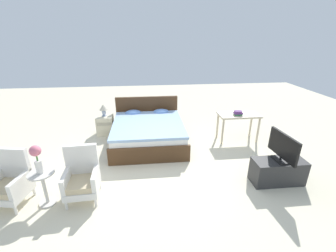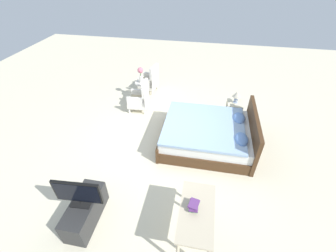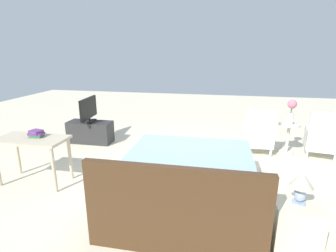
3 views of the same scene
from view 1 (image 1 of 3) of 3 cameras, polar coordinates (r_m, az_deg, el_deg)
ground_plane at (r=5.02m, az=-2.64°, el=-9.30°), size 16.00×16.00×0.00m
bed at (r=5.83m, az=-5.06°, el=-1.36°), size 1.79×2.10×0.96m
armchair_by_window_left at (r=4.60m, az=-35.18°, el=-11.67°), size 0.63×0.63×0.92m
armchair_by_window_right at (r=4.16m, az=-20.98°, el=-12.28°), size 0.57×0.57×0.92m
side_table at (r=4.27m, az=-29.02°, el=-12.83°), size 0.40×0.40×0.60m
flower_vase at (r=4.02m, az=-30.40°, el=-6.71°), size 0.17×0.17×0.48m
nightstand at (r=6.53m, az=-15.64°, el=0.27°), size 0.44×0.41×0.53m
table_lamp at (r=6.38m, az=-16.09°, el=4.28°), size 0.22×0.22×0.33m
tv_stand at (r=4.79m, az=26.08°, el=-10.29°), size 0.96×0.40×0.47m
tv_flatscreen at (r=4.55m, az=27.19°, el=-4.83°), size 0.22×0.78×0.53m
vanity_desk at (r=6.09m, az=17.48°, el=1.93°), size 1.04×0.52×0.72m
book_stack at (r=5.97m, az=17.38°, el=3.17°), size 0.21×0.18×0.11m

